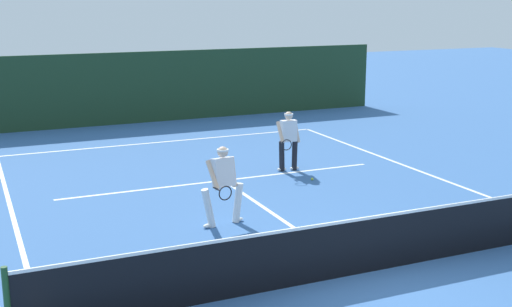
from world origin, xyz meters
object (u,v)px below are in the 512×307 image
Objects in this scene: player_near at (223,182)px; player_far at (288,138)px; tennis_ball_extra at (312,179)px; tennis_ball at (187,253)px.

player_near is 1.03× the size of player_far.
tennis_ball_extra is at bearing 101.40° from player_far.
player_far is at bearing -141.72° from player_near.
player_near is 25.12× the size of tennis_ball.
tennis_ball is 1.00× the size of tennis_ball_extra.
tennis_ball_extra is at bearing 38.25° from tennis_ball.
tennis_ball is 5.75m from tennis_ball_extra.
player_near is 4.69m from player_far.
player_near is at bearing 46.69° from tennis_ball.
player_far is 6.49m from tennis_ball.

